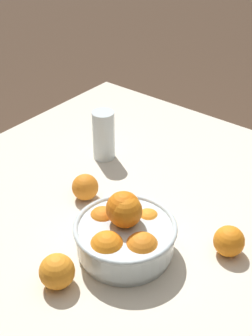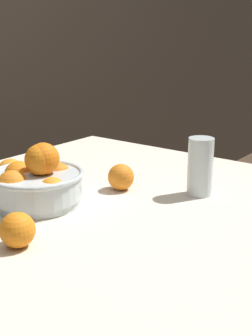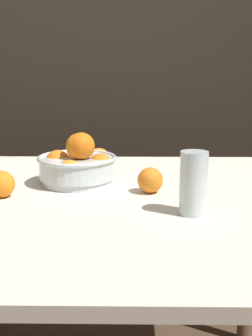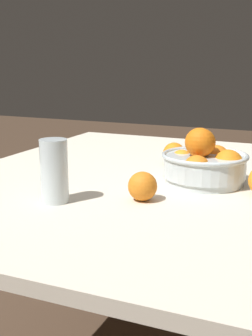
{
  "view_description": "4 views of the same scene",
  "coord_description": "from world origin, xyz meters",
  "px_view_note": "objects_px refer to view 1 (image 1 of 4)",
  "views": [
    {
      "loc": [
        -0.5,
        0.79,
        1.54
      ],
      "look_at": [
        0.14,
        -0.02,
        0.85
      ],
      "focal_mm": 50.0,
      "sensor_mm": 36.0,
      "label": 1
    },
    {
      "loc": [
        -0.75,
        -0.69,
        1.18
      ],
      "look_at": [
        0.17,
        0.01,
        0.84
      ],
      "focal_mm": 50.0,
      "sensor_mm": 36.0,
      "label": 2
    },
    {
      "loc": [
        0.17,
        -1.22,
        1.12
      ],
      "look_at": [
        0.15,
        0.0,
        0.84
      ],
      "focal_mm": 50.0,
      "sensor_mm": 36.0,
      "label": 3
    },
    {
      "loc": [
        1.24,
        0.47,
        1.1
      ],
      "look_at": [
        0.17,
        -0.0,
        0.82
      ],
      "focal_mm": 50.0,
      "sensor_mm": 36.0,
      "label": 4
    }
  ],
  "objects_px": {
    "orange_loose_front": "(57,271)",
    "orange_loose_aside": "(229,241)",
    "juice_glass": "(104,138)",
    "fruit_bowl": "(124,234)",
    "orange_loose_near_bowl": "(85,187)"
  },
  "relations": [
    {
      "from": "orange_loose_front",
      "to": "orange_loose_near_bowl",
      "type": "bearing_deg",
      "value": -58.54
    },
    {
      "from": "fruit_bowl",
      "to": "juice_glass",
      "type": "height_order",
      "value": "fruit_bowl"
    },
    {
      "from": "juice_glass",
      "to": "fruit_bowl",
      "type": "bearing_deg",
      "value": 137.03
    },
    {
      "from": "fruit_bowl",
      "to": "orange_loose_near_bowl",
      "type": "relative_size",
      "value": 3.3
    },
    {
      "from": "orange_loose_front",
      "to": "orange_loose_aside",
      "type": "bearing_deg",
      "value": -127.45
    },
    {
      "from": "orange_loose_aside",
      "to": "fruit_bowl",
      "type": "bearing_deg",
      "value": 38.36
    },
    {
      "from": "orange_loose_front",
      "to": "orange_loose_aside",
      "type": "distance_m",
      "value": 0.4
    },
    {
      "from": "orange_loose_near_bowl",
      "to": "fruit_bowl",
      "type": "bearing_deg",
      "value": 155.13
    },
    {
      "from": "fruit_bowl",
      "to": "orange_loose_aside",
      "type": "relative_size",
      "value": 3.26
    },
    {
      "from": "juice_glass",
      "to": "orange_loose_aside",
      "type": "xyz_separation_m",
      "value": [
        -0.5,
        0.14,
        -0.03
      ]
    },
    {
      "from": "orange_loose_front",
      "to": "juice_glass",
      "type": "bearing_deg",
      "value": -60.4
    },
    {
      "from": "orange_loose_aside",
      "to": "orange_loose_front",
      "type": "bearing_deg",
      "value": 52.55
    },
    {
      "from": "juice_glass",
      "to": "orange_loose_front",
      "type": "xyz_separation_m",
      "value": [
        -0.26,
        0.46,
        -0.03
      ]
    },
    {
      "from": "fruit_bowl",
      "to": "juice_glass",
      "type": "xyz_separation_m",
      "value": [
        0.31,
        -0.29,
        0.01
      ]
    },
    {
      "from": "orange_loose_near_bowl",
      "to": "juice_glass",
      "type": "bearing_deg",
      "value": -63.12
    }
  ]
}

